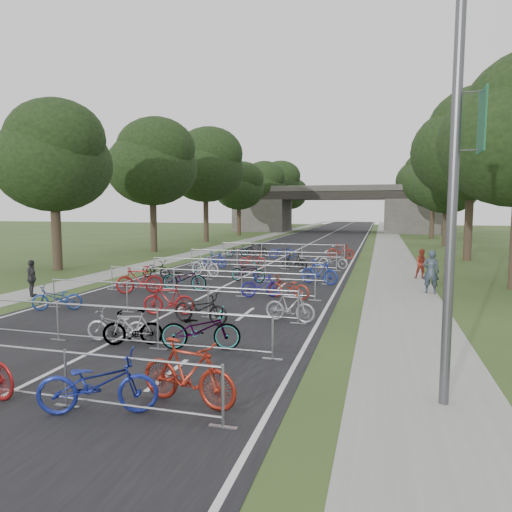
{
  "coord_description": "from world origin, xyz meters",
  "views": [
    {
      "loc": [
        7.07,
        -6.91,
        3.68
      ],
      "look_at": [
        0.58,
        16.74,
        1.1
      ],
      "focal_mm": 32.0,
      "sensor_mm": 36.0,
      "label": 1
    }
  ],
  "objects_px": {
    "pedestrian_b": "(422,264)",
    "pedestrian_c": "(32,279)",
    "pedestrian_a": "(431,272)",
    "bike_2": "(98,384)",
    "lamppost": "(455,174)",
    "overpass_bridge": "(334,209)"
  },
  "relations": [
    {
      "from": "lamppost",
      "to": "pedestrian_a",
      "type": "distance_m",
      "value": 12.36
    },
    {
      "from": "pedestrian_c",
      "to": "bike_2",
      "type": "bearing_deg",
      "value": 170.89
    },
    {
      "from": "lamppost",
      "to": "pedestrian_b",
      "type": "height_order",
      "value": "lamppost"
    },
    {
      "from": "pedestrian_a",
      "to": "pedestrian_b",
      "type": "bearing_deg",
      "value": -85.19
    },
    {
      "from": "bike_2",
      "to": "pedestrian_c",
      "type": "distance_m",
      "value": 12.58
    },
    {
      "from": "pedestrian_a",
      "to": "lamppost",
      "type": "bearing_deg",
      "value": 90.62
    },
    {
      "from": "pedestrian_c",
      "to": "pedestrian_a",
      "type": "bearing_deg",
      "value": -127.1
    },
    {
      "from": "lamppost",
      "to": "pedestrian_a",
      "type": "bearing_deg",
      "value": 85.81
    },
    {
      "from": "pedestrian_b",
      "to": "pedestrian_c",
      "type": "xyz_separation_m",
      "value": [
        -16.0,
        -9.56,
        -0.0
      ]
    },
    {
      "from": "overpass_bridge",
      "to": "pedestrian_b",
      "type": "distance_m",
      "value": 47.81
    },
    {
      "from": "lamppost",
      "to": "pedestrian_c",
      "type": "xyz_separation_m",
      "value": [
        -15.13,
        6.6,
        -3.51
      ]
    },
    {
      "from": "bike_2",
      "to": "pedestrian_c",
      "type": "relative_size",
      "value": 1.38
    },
    {
      "from": "bike_2",
      "to": "pedestrian_a",
      "type": "relative_size",
      "value": 1.14
    },
    {
      "from": "overpass_bridge",
      "to": "bike_2",
      "type": "xyz_separation_m",
      "value": [
        2.28,
        -65.1,
        -2.97
      ]
    },
    {
      "from": "lamppost",
      "to": "pedestrian_b",
      "type": "xyz_separation_m",
      "value": [
        0.87,
        16.16,
        -3.51
      ]
    },
    {
      "from": "pedestrian_b",
      "to": "pedestrian_c",
      "type": "height_order",
      "value": "same"
    },
    {
      "from": "bike_2",
      "to": "pedestrian_b",
      "type": "bearing_deg",
      "value": -40.2
    },
    {
      "from": "overpass_bridge",
      "to": "pedestrian_b",
      "type": "bearing_deg",
      "value": -78.89
    },
    {
      "from": "pedestrian_b",
      "to": "pedestrian_c",
      "type": "relative_size",
      "value": 1.0
    },
    {
      "from": "lamppost",
      "to": "pedestrian_c",
      "type": "distance_m",
      "value": 16.88
    },
    {
      "from": "bike_2",
      "to": "pedestrian_b",
      "type": "height_order",
      "value": "pedestrian_b"
    },
    {
      "from": "overpass_bridge",
      "to": "lamppost",
      "type": "bearing_deg",
      "value": -82.47
    }
  ]
}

